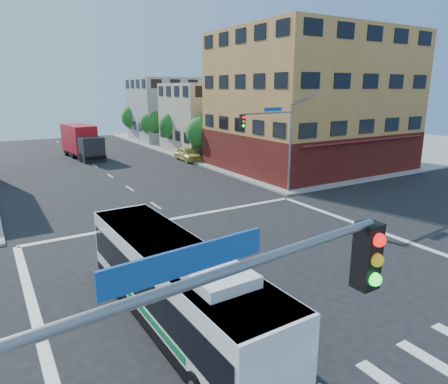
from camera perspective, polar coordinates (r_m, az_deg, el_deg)
ground at (r=19.19m, az=5.15°, el=-11.49°), size 120.00×120.00×0.00m
sidewalk_ne at (r=67.13m, az=11.68°, el=7.23°), size 50.00×50.00×0.15m
corner_building_ne at (r=44.35m, az=12.21°, el=11.06°), size 18.10×15.44×14.00m
building_east_near at (r=55.17m, az=-1.48°, el=10.59°), size 12.06×10.06×9.00m
building_east_far at (r=67.63m, az=-7.51°, el=11.66°), size 12.06×10.06×10.00m
signal_mast_ne at (r=31.38m, az=7.31°, el=8.23°), size 7.91×1.13×8.07m
street_tree_a at (r=47.52m, az=-3.18°, el=8.80°), size 3.60×3.60×5.53m
street_tree_b at (r=54.66m, az=-7.19°, el=9.65°), size 3.80×3.80×5.79m
street_tree_c at (r=62.05m, az=-10.27°, el=9.86°), size 3.40×3.40×5.29m
street_tree_d at (r=69.53m, az=-12.71°, el=10.58°), size 4.00×4.00×6.03m
transit_bus at (r=14.65m, az=-6.94°, el=-13.03°), size 2.78×11.53×3.40m
box_truck at (r=52.45m, az=-19.60°, el=6.71°), size 3.45×9.02×3.96m
parked_car at (r=47.87m, az=-5.21°, el=5.45°), size 2.03×4.78×1.61m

